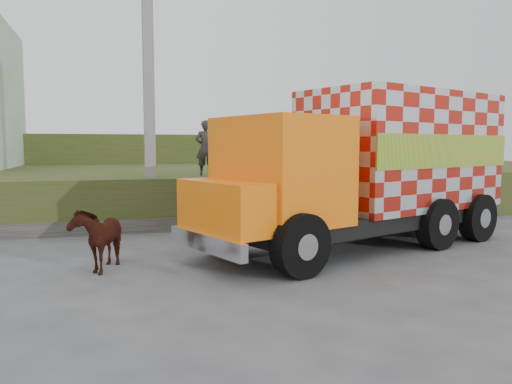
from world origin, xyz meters
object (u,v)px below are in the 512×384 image
object	(u,v)px
cargo_truck	(371,167)
cow	(99,237)
pedestrian	(206,148)
utility_pole	(149,87)

from	to	relation	value
cargo_truck	cow	xyz separation A→B (m)	(-6.29, -0.59, -1.28)
cow	pedestrian	distance (m)	6.30
cargo_truck	pedestrian	bearing A→B (deg)	104.58
utility_pole	cargo_truck	world-z (taller)	utility_pole
cargo_truck	pedestrian	size ratio (longest dim) A/B	5.10
cargo_truck	cow	bearing A→B (deg)	165.40
cow	pedestrian	xyz separation A→B (m)	(3.13, 5.19, 1.72)
utility_pole	cargo_truck	distance (m)	6.63
cargo_truck	pedestrian	world-z (taller)	cargo_truck
pedestrian	utility_pole	bearing A→B (deg)	35.03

